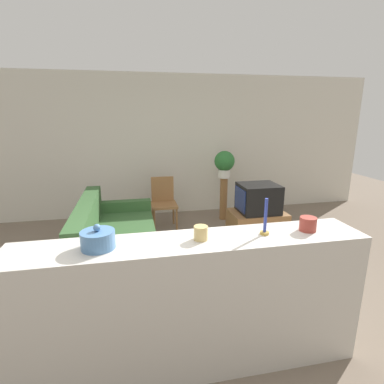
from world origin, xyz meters
The scene contains 13 objects.
ground_plane centered at (0.00, 0.00, 0.00)m, with size 14.00×14.00×0.00m, color #756656.
wall_back centered at (0.00, 3.43, 1.35)m, with size 9.00×0.06×2.70m.
couch centered at (-0.67, 1.31, 0.31)m, with size 0.96×1.95×0.88m.
tv_stand centered at (1.51, 1.76, 0.23)m, with size 0.86×0.58×0.46m.
television centered at (1.50, 1.76, 0.69)m, with size 0.60×0.52×0.45m.
wooden_chair centered at (0.11, 2.61, 0.49)m, with size 0.44×0.44×0.89m.
plant_stand centered at (1.27, 2.80, 0.41)m, with size 0.14×0.14×0.81m.
potted_plant centered at (1.27, 2.80, 1.09)m, with size 0.37×0.37×0.50m.
foreground_counter centered at (0.00, -0.46, 0.54)m, with size 2.63×0.44×1.08m.
decorative_bowl centered at (-0.65, -0.46, 1.14)m, with size 0.23×0.23×0.17m.
candle_jar centered at (0.06, -0.46, 1.13)m, with size 0.10×0.10×0.10m.
candlestick centered at (0.56, -0.46, 1.17)m, with size 0.07×0.07×0.28m.
coffee_tin centered at (0.92, -0.46, 1.13)m, with size 0.13×0.13×0.11m.
Camera 1 is at (-0.41, -2.43, 1.96)m, focal length 28.00 mm.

